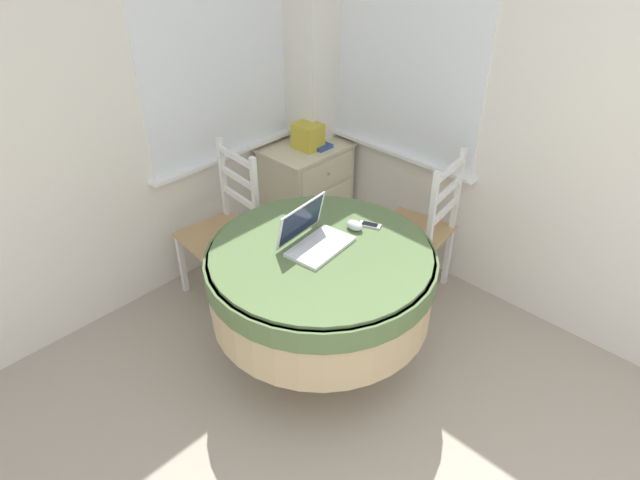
{
  "coord_description": "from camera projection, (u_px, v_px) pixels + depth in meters",
  "views": [
    {
      "loc": [
        -0.85,
        0.06,
        2.4
      ],
      "look_at": [
        1.01,
        1.85,
        0.68
      ],
      "focal_mm": 32.0,
      "sensor_mm": 36.0,
      "label": 1
    }
  ],
  "objects": [
    {
      "name": "laptop",
      "position": [
        313.0,
        237.0,
        2.9
      ],
      "size": [
        0.37,
        0.29,
        0.22
      ],
      "color": "silver",
      "rests_on": "round_dining_table"
    },
    {
      "name": "round_dining_table",
      "position": [
        321.0,
        278.0,
        2.98
      ],
      "size": [
        1.19,
        1.19,
        0.75
      ],
      "color": "#4C3D2D",
      "rests_on": "ground_plane"
    },
    {
      "name": "book_on_cabinet",
      "position": [
        315.0,
        144.0,
        4.01
      ],
      "size": [
        0.13,
        0.23,
        0.02
      ],
      "color": "#33478C",
      "rests_on": "corner_cabinet"
    },
    {
      "name": "computer_mouse",
      "position": [
        355.0,
        225.0,
        3.04
      ],
      "size": [
        0.06,
        0.1,
        0.05
      ],
      "color": "silver",
      "rests_on": "round_dining_table"
    },
    {
      "name": "storage_box",
      "position": [
        308.0,
        136.0,
        3.94
      ],
      "size": [
        0.16,
        0.18,
        0.17
      ],
      "color": "gold",
      "rests_on": "corner_cabinet"
    },
    {
      "name": "cell_phone",
      "position": [
        370.0,
        225.0,
        3.08
      ],
      "size": [
        0.09,
        0.13,
        0.01
      ],
      "color": "#B2B7BC",
      "rests_on": "round_dining_table"
    },
    {
      "name": "dining_chair_near_back_window",
      "position": [
        224.0,
        231.0,
        3.58
      ],
      "size": [
        0.46,
        0.45,
        0.99
      ],
      "color": "tan",
      "rests_on": "ground_plane"
    },
    {
      "name": "corner_cabinet",
      "position": [
        307.0,
        192.0,
        4.2
      ],
      "size": [
        0.59,
        0.46,
        0.73
      ],
      "color": "beige",
      "rests_on": "ground_plane"
    },
    {
      "name": "corner_room_shell",
      "position": [
        343.0,
        126.0,
        2.89
      ],
      "size": [
        4.32,
        4.8,
        2.55
      ],
      "color": "white",
      "rests_on": "ground_plane"
    },
    {
      "name": "dining_chair_near_right_window",
      "position": [
        420.0,
        231.0,
        3.58
      ],
      "size": [
        0.47,
        0.48,
        0.99
      ],
      "color": "tan",
      "rests_on": "ground_plane"
    }
  ]
}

